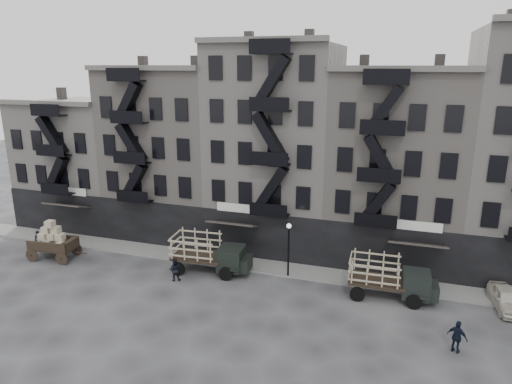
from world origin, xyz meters
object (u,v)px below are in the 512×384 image
(pedestrian_mid, at_px, (175,270))
(policeman, at_px, (457,337))
(car_east, at_px, (507,299))
(wagon, at_px, (52,237))
(stake_truck_east, at_px, (390,275))
(stake_truck_west, at_px, (209,251))
(pedestrian_west, at_px, (39,241))
(horse, at_px, (49,236))

(pedestrian_mid, relative_size, policeman, 0.90)
(car_east, bearing_deg, policeman, -127.84)
(wagon, height_order, stake_truck_east, wagon)
(stake_truck_west, distance_m, pedestrian_west, 15.60)
(horse, xyz_separation_m, policeman, (32.66, -5.65, 0.07))
(pedestrian_west, bearing_deg, pedestrian_mid, -45.85)
(stake_truck_east, relative_size, pedestrian_mid, 3.41)
(car_east, distance_m, pedestrian_mid, 22.80)
(wagon, height_order, policeman, wagon)
(stake_truck_west, bearing_deg, pedestrian_mid, -134.77)
(horse, height_order, stake_truck_east, stake_truck_east)
(horse, relative_size, stake_truck_east, 0.36)
(policeman, bearing_deg, stake_truck_west, 10.61)
(policeman, bearing_deg, wagon, 20.81)
(horse, distance_m, pedestrian_west, 1.18)
(pedestrian_west, xyz_separation_m, pedestrian_mid, (13.73, -1.42, -0.03))
(stake_truck_east, distance_m, policeman, 6.53)
(wagon, bearing_deg, stake_truck_east, -0.99)
(horse, height_order, policeman, policeman)
(pedestrian_west, relative_size, policeman, 0.94)
(horse, distance_m, stake_truck_east, 28.84)
(stake_truck_west, distance_m, car_east, 20.81)
(pedestrian_mid, height_order, policeman, policeman)
(stake_truck_west, height_order, pedestrian_mid, stake_truck_west)
(stake_truck_east, relative_size, pedestrian_west, 3.28)
(policeman, bearing_deg, car_east, -92.77)
(pedestrian_west, height_order, policeman, policeman)
(horse, xyz_separation_m, pedestrian_west, (-0.08, -1.18, 0.01))
(car_east, bearing_deg, wagon, 176.76)
(stake_truck_west, relative_size, pedestrian_west, 3.45)
(car_east, relative_size, pedestrian_mid, 2.35)
(pedestrian_west, relative_size, pedestrian_mid, 1.04)
(horse, bearing_deg, pedestrian_west, 165.83)
(wagon, bearing_deg, stake_truck_west, 2.47)
(stake_truck_east, xyz_separation_m, car_east, (7.41, 0.90, -0.97))
(stake_truck_east, relative_size, car_east, 1.45)
(pedestrian_west, bearing_deg, wagon, -61.57)
(pedestrian_west, bearing_deg, horse, 46.15)
(stake_truck_west, distance_m, pedestrian_mid, 2.96)
(horse, bearing_deg, wagon, -143.50)
(horse, height_order, stake_truck_west, stake_truck_west)
(horse, relative_size, stake_truck_west, 0.34)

